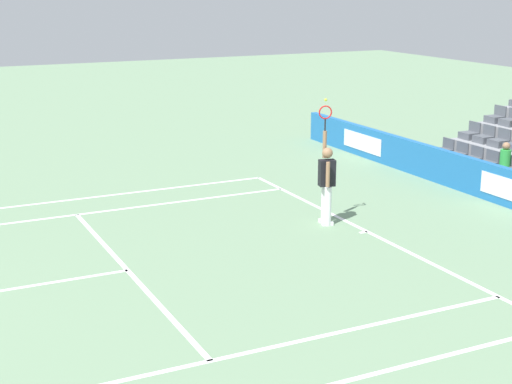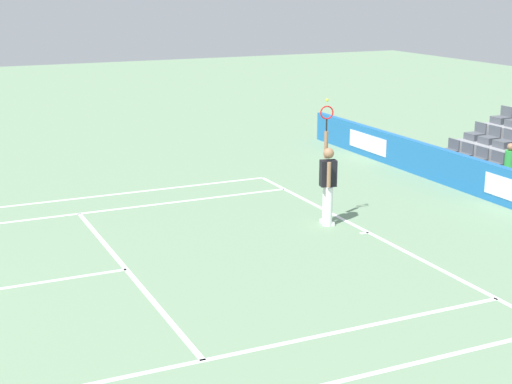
# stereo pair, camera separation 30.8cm
# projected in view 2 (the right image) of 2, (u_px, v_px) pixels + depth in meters

# --- Properties ---
(line_baseline) EXTENTS (10.97, 0.10, 0.01)m
(line_baseline) POSITION_uv_depth(u_px,v_px,m) (368.00, 232.00, 17.17)
(line_baseline) COLOR white
(line_baseline) RESTS_ON ground
(line_service) EXTENTS (8.23, 0.10, 0.01)m
(line_service) POSITION_uv_depth(u_px,v_px,m) (126.00, 269.00, 14.95)
(line_service) COLOR white
(line_service) RESTS_ON ground
(line_singles_sideline_left) EXTENTS (0.10, 11.89, 0.01)m
(line_singles_sideline_left) POSITION_uv_depth(u_px,v_px,m) (60.00, 216.00, 18.37)
(line_singles_sideline_left) COLOR white
(line_singles_sideline_left) RESTS_ON ground
(line_singles_sideline_right) EXTENTS (0.10, 11.89, 0.01)m
(line_singles_sideline_right) POSITION_uv_depth(u_px,v_px,m) (174.00, 367.00, 11.16)
(line_singles_sideline_right) COLOR white
(line_singles_sideline_right) RESTS_ON ground
(line_doubles_sideline_left) EXTENTS (0.10, 11.89, 0.01)m
(line_doubles_sideline_left) POSITION_uv_depth(u_px,v_px,m) (49.00, 202.00, 19.57)
(line_doubles_sideline_left) COLOR white
(line_doubles_sideline_left) RESTS_ON ground
(line_centre_mark) EXTENTS (0.10, 0.20, 0.01)m
(line_centre_mark) POSITION_uv_depth(u_px,v_px,m) (364.00, 233.00, 17.13)
(line_centre_mark) COLOR white
(line_centre_mark) RESTS_ON ground
(tennis_player) EXTENTS (0.51, 0.41, 2.85)m
(tennis_player) POSITION_uv_depth(u_px,v_px,m) (328.00, 182.00, 17.51)
(tennis_player) COLOR white
(tennis_player) RESTS_ON ground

